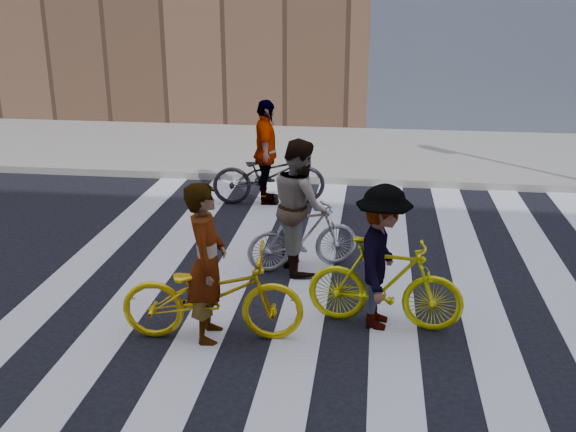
% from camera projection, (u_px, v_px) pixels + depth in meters
% --- Properties ---
extents(ground, '(100.00, 100.00, 0.00)m').
position_uv_depth(ground, '(350.00, 294.00, 8.78)').
color(ground, black).
rests_on(ground, ground).
extents(sidewalk_far, '(100.00, 5.00, 0.15)m').
position_uv_depth(sidewalk_far, '(364.00, 153.00, 15.79)').
color(sidewalk_far, gray).
rests_on(sidewalk_far, ground).
extents(zebra_crosswalk, '(8.25, 10.00, 0.01)m').
position_uv_depth(zebra_crosswalk, '(350.00, 294.00, 8.78)').
color(zebra_crosswalk, silver).
rests_on(zebra_crosswalk, ground).
extents(bike_yellow_left, '(2.11, 0.91, 1.08)m').
position_uv_depth(bike_yellow_left, '(212.00, 295.00, 7.54)').
color(bike_yellow_left, '#E2BC0C').
rests_on(bike_yellow_left, ground).
extents(bike_silver_mid, '(1.66, 1.06, 0.97)m').
position_uv_depth(bike_silver_mid, '(303.00, 237.00, 9.42)').
color(bike_silver_mid, '#9B9BA4').
rests_on(bike_silver_mid, ground).
extents(bike_yellow_right, '(1.86, 0.73, 1.09)m').
position_uv_depth(bike_yellow_right, '(385.00, 283.00, 7.81)').
color(bike_yellow_right, '#D1D30B').
rests_on(bike_yellow_right, ground).
extents(bike_dark_rear, '(2.14, 1.07, 1.07)m').
position_uv_depth(bike_dark_rear, '(269.00, 175.00, 12.25)').
color(bike_dark_rear, black).
rests_on(bike_dark_rear, ground).
extents(rider_left, '(0.51, 0.71, 1.84)m').
position_uv_depth(rider_left, '(207.00, 263.00, 7.42)').
color(rider_left, slate).
rests_on(rider_left, ground).
extents(rider_mid, '(1.02, 1.12, 1.88)m').
position_uv_depth(rider_mid, '(300.00, 206.00, 9.28)').
color(rider_mid, slate).
rests_on(rider_mid, ground).
extents(rider_right, '(0.77, 1.19, 1.73)m').
position_uv_depth(rider_right, '(382.00, 258.00, 7.71)').
color(rider_right, slate).
rests_on(rider_right, ground).
extents(rider_rear, '(0.66, 1.18, 1.91)m').
position_uv_depth(rider_rear, '(266.00, 153.00, 12.12)').
color(rider_rear, slate).
rests_on(rider_rear, ground).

